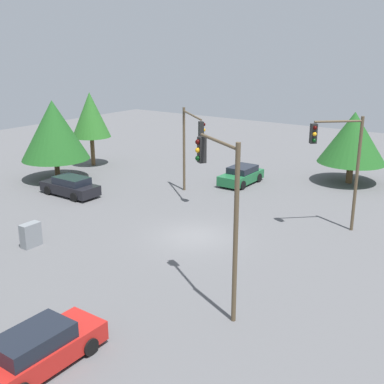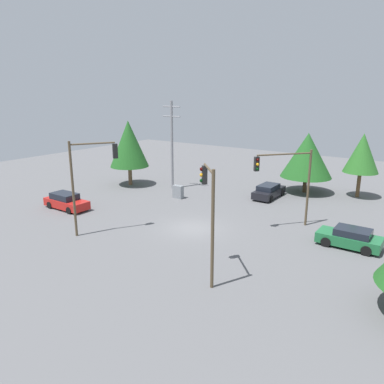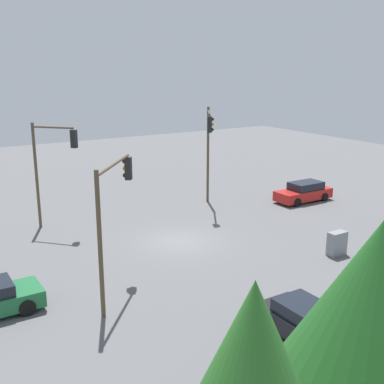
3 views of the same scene
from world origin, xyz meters
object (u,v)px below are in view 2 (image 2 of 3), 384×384
Objects in this scene: sedan_red at (66,201)px; electrical_cabinet at (178,192)px; traffic_signal_cross at (288,175)px; traffic_signal_aux at (89,172)px; sedan_dark at (269,191)px; sedan_green at (350,238)px; traffic_signal_main at (209,204)px.

sedan_red is 10.55m from electrical_cabinet.
traffic_signal_aux is (-11.16, -9.40, 0.51)m from traffic_signal_cross.
traffic_signal_aux is (-6.67, -16.58, 4.03)m from sedan_dark.
sedan_green is 11.34m from traffic_signal_main.
sedan_dark is 1.08× the size of sedan_green.
traffic_signal_main is 10.78m from traffic_signal_aux.
sedan_red is 0.74× the size of traffic_signal_cross.
electrical_cabinet is at bearing 35.43° from traffic_signal_aux.
traffic_signal_main is 10.32m from traffic_signal_cross.
sedan_dark is at bearing 10.39° from traffic_signal_aux.
traffic_signal_aux is at bearing -10.03° from traffic_signal_cross.
sedan_green is 0.63× the size of traffic_signal_main.
traffic_signal_cross is 12.44m from electrical_cabinet.
traffic_signal_main is (17.46, -3.59, 3.70)m from sedan_red.
traffic_signal_main is 5.10× the size of electrical_cabinet.
sedan_dark is 18.32m from traffic_signal_aux.
sedan_green is 17.10m from electrical_cabinet.
electrical_cabinet is at bearing -143.94° from sedan_dark.
sedan_dark reaches higher than electrical_cabinet.
traffic_signal_main reaches higher than electrical_cabinet.
traffic_signal_cross reaches higher than sedan_red.
sedan_red is at bearing 103.72° from sedan_green.
traffic_signal_main is at bearing -62.57° from traffic_signal_aux.
traffic_signal_main is at bearing 149.18° from sedan_green.
sedan_green is 23.62m from sedan_red.
sedan_green is 0.68× the size of traffic_signal_cross.
sedan_green is 18.65m from traffic_signal_aux.
sedan_green is at bearing -40.97° from sedan_dark.
sedan_red is at bearing 35.82° from traffic_signal_main.
traffic_signal_main reaches higher than sedan_dark.
sedan_green is at bearing -10.07° from electrical_cabinet.
traffic_signal_main reaches higher than sedan_red.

